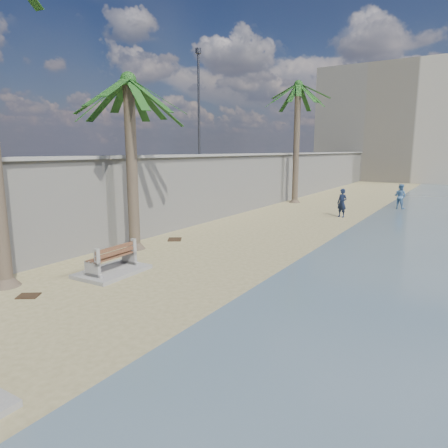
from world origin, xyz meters
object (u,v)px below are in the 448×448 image
at_px(bench_far, 112,261).
at_px(person_b, 400,195).
at_px(palm_mid, 128,82).
at_px(palm_back, 298,87).
at_px(person_a, 342,201).

bearing_deg(bench_far, person_b, 74.84).
xyz_separation_m(bench_far, palm_mid, (-1.64, 2.70, 5.87)).
relative_size(palm_mid, palm_back, 0.78).
height_order(bench_far, person_b, person_b).
height_order(bench_far, person_a, person_a).
bearing_deg(bench_far, person_a, 77.95).
distance_m(palm_back, person_a, 9.87).
height_order(palm_mid, palm_back, palm_back).
distance_m(bench_far, person_b, 20.71).
relative_size(palm_mid, person_b, 4.00).
bearing_deg(palm_back, palm_mid, -89.93).
relative_size(palm_mid, person_a, 3.83).
xyz_separation_m(palm_back, person_a, (4.77, -4.69, -7.26)).
height_order(bench_far, palm_mid, palm_mid).
bearing_deg(person_a, palm_mid, -91.28).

